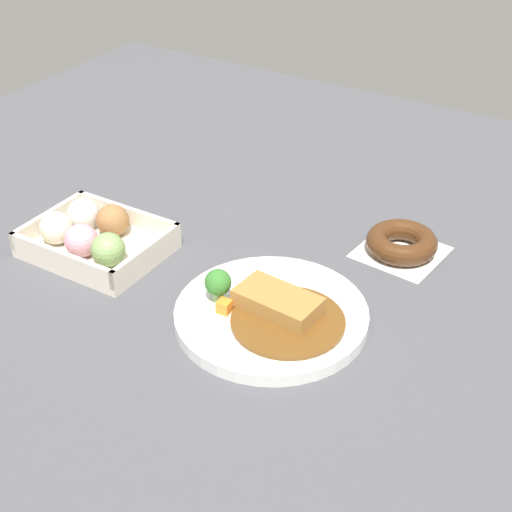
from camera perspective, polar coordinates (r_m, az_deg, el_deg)
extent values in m
plane|color=#4C4C51|center=(1.12, -3.41, -1.46)|extent=(1.60, 1.60, 0.00)
cylinder|color=white|center=(1.02, 1.16, -4.49)|extent=(0.26, 0.26, 0.02)
cylinder|color=brown|center=(1.00, 2.42, -4.94)|extent=(0.15, 0.15, 0.01)
cube|color=#A87538|center=(1.00, 1.66, -3.45)|extent=(0.12, 0.07, 0.02)
cylinder|color=white|center=(1.05, -0.03, -2.63)|extent=(0.05, 0.05, 0.00)
ellipsoid|color=yellow|center=(1.04, -0.03, -2.22)|extent=(0.02, 0.02, 0.01)
cylinder|color=#8CB766|center=(1.03, -2.85, -2.98)|extent=(0.01, 0.01, 0.02)
sphere|color=#387A2D|center=(1.02, -2.89, -1.99)|extent=(0.04, 0.04, 0.04)
cube|color=orange|center=(1.01, -2.40, -3.82)|extent=(0.02, 0.02, 0.02)
cube|color=beige|center=(1.19, -11.82, 0.57)|extent=(0.20, 0.16, 0.01)
cube|color=beige|center=(1.24, -15.30, 2.65)|extent=(0.01, 0.16, 0.03)
cube|color=beige|center=(1.12, -8.23, 0.08)|extent=(0.01, 0.16, 0.03)
cube|color=beige|center=(1.14, -14.45, -0.30)|extent=(0.20, 0.01, 0.03)
cube|color=beige|center=(1.23, -9.61, 3.04)|extent=(0.20, 0.01, 0.03)
sphere|color=#EFE5C6|center=(1.20, -14.84, 2.06)|extent=(0.05, 0.05, 0.05)
sphere|color=pink|center=(1.16, -13.03, 1.15)|extent=(0.05, 0.05, 0.05)
sphere|color=#84A860|center=(1.13, -11.08, 0.48)|extent=(0.05, 0.05, 0.05)
sphere|color=silver|center=(1.22, -12.87, 3.12)|extent=(0.05, 0.05, 0.05)
sphere|color=#9E6B3D|center=(1.19, -10.87, 2.57)|extent=(0.05, 0.05, 0.05)
cube|color=white|center=(1.19, 10.84, 0.31)|extent=(0.13, 0.13, 0.00)
torus|color=#4C2B14|center=(1.18, 10.93, 1.03)|extent=(0.11, 0.11, 0.03)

